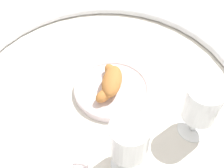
{
  "coord_description": "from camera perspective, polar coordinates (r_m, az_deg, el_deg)",
  "views": [
    {
      "loc": [
        -0.44,
        -0.17,
        0.57
      ],
      "look_at": [
        0.01,
        -0.02,
        0.03
      ],
      "focal_mm": 46.35,
      "sensor_mm": 36.0,
      "label": 1
    }
  ],
  "objects": [
    {
      "name": "ground_plane",
      "position": [
        0.73,
        -1.58,
        -1.82
      ],
      "size": [
        2.2,
        2.2,
        0.0
      ],
      "primitive_type": "plane",
      "color": "silver"
    },
    {
      "name": "croissant_large",
      "position": [
        0.71,
        -0.25,
        0.49
      ],
      "size": [
        0.14,
        0.08,
        0.04
      ],
      "color": "#AD6B33",
      "rests_on": "pastry_plate"
    },
    {
      "name": "juice_glass_left",
      "position": [
        0.55,
        3.34,
        -11.17
      ],
      "size": [
        0.08,
        0.08,
        0.14
      ],
      "color": "white",
      "rests_on": "ground_plane"
    },
    {
      "name": "juice_glass_right",
      "position": [
        0.62,
        17.24,
        -4.01
      ],
      "size": [
        0.08,
        0.08,
        0.14
      ],
      "color": "white",
      "rests_on": "ground_plane"
    },
    {
      "name": "pastry_plate",
      "position": [
        0.73,
        0.0,
        -1.03
      ],
      "size": [
        0.19,
        0.19,
        0.02
      ],
      "color": "silver",
      "rests_on": "ground_plane"
    },
    {
      "name": "table_chrome_rim",
      "position": [
        0.73,
        -1.59,
        -1.22
      ],
      "size": [
        0.72,
        0.72,
        0.02
      ],
      "primitive_type": "torus",
      "color": "silver",
      "rests_on": "ground_plane"
    }
  ]
}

